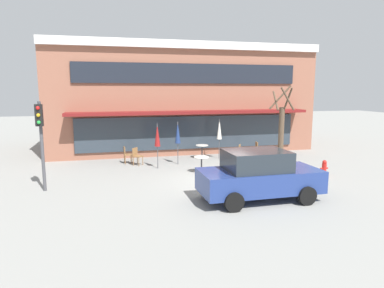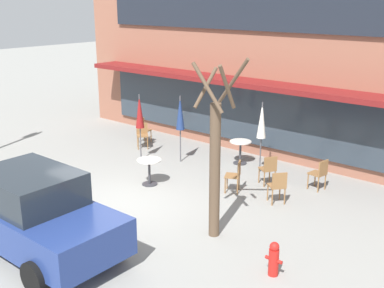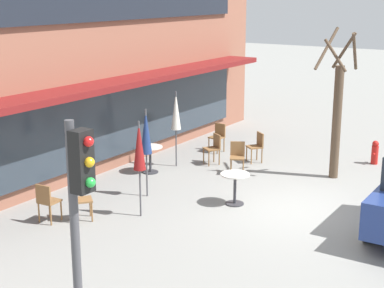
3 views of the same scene
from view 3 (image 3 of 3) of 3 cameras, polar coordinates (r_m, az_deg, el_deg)
The scene contains 16 objects.
ground_plane at distance 13.92m, azimuth 11.26°, elevation -6.44°, with size 80.00×80.00×0.00m, color gray.
building_facade at distance 19.10m, azimuth -17.42°, elevation 8.96°, with size 16.07×9.10×6.54m.
cafe_table_near_wall at distance 13.98m, azimuth 4.19°, elevation -3.85°, with size 0.70×0.70×0.76m.
cafe_table_streetside at distance 16.41m, azimuth -4.08°, elevation -1.05°, with size 0.70×0.70×0.76m.
patio_umbrella_green_folded at distance 16.73m, azimuth -1.57°, elevation 3.20°, with size 0.28×0.28×2.20m.
patio_umbrella_cream_folded at distance 12.95m, azimuth -5.14°, elevation -0.24°, with size 0.28×0.28×2.20m.
patio_umbrella_corner_open at distance 14.24m, azimuth -4.48°, elevation 1.14°, with size 0.28×0.28×2.20m.
cafe_chair_0 at distance 17.49m, azimuth 6.30°, elevation -0.08°, with size 0.56×0.56×0.89m.
cafe_chair_1 at distance 18.57m, azimuth 2.54°, elevation 0.85°, with size 0.45×0.45×0.89m.
cafe_chair_2 at distance 16.35m, azimuth 4.42°, elevation -1.08°, with size 0.54×0.54×0.89m.
cafe_chair_3 at distance 17.20m, azimuth 2.13°, elevation -0.25°, with size 0.55×0.55×0.89m.
cafe_chair_4 at distance 13.24m, azimuth -13.89°, elevation -5.28°, with size 0.43×0.43×0.89m.
cafe_chair_5 at distance 13.22m, azimuth -10.88°, elevation -5.14°, with size 0.56×0.56×0.89m.
street_tree at distance 16.13m, azimuth 13.88°, elevation 2.97°, with size 0.98×1.04×4.01m.
traffic_light_pole at distance 7.61m, azimuth -10.89°, elevation -5.94°, with size 0.26×0.43×3.40m.
fire_hydrant at distance 18.05m, azimuth 17.31°, elevation -0.77°, with size 0.36×0.20×0.71m.
Camera 3 is at (-12.15, -4.68, 4.93)m, focal length 55.00 mm.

